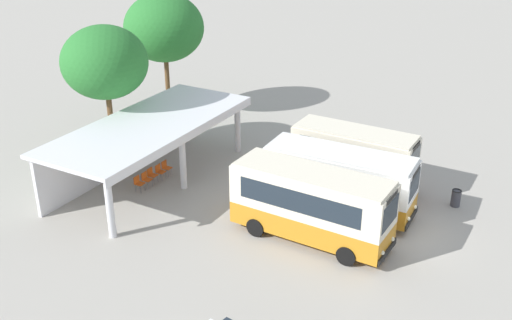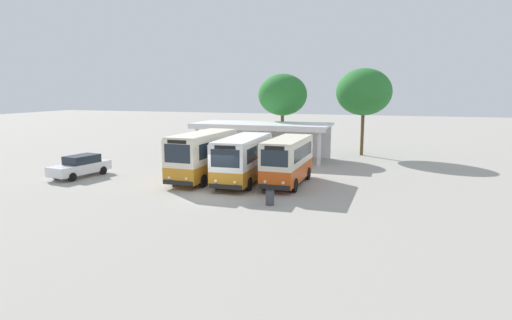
# 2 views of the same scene
# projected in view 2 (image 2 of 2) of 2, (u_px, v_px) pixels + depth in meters

# --- Properties ---
(ground_plane) EXTENTS (180.00, 180.00, 0.00)m
(ground_plane) POSITION_uv_depth(u_px,v_px,m) (215.00, 195.00, 26.33)
(ground_plane) COLOR #A39E93
(city_bus_nearest_orange) EXTENTS (2.57, 7.53, 3.43)m
(city_bus_nearest_orange) POSITION_uv_depth(u_px,v_px,m) (203.00, 154.00, 30.67)
(city_bus_nearest_orange) COLOR black
(city_bus_nearest_orange) RESTS_ON ground
(city_bus_second_in_row) EXTENTS (2.59, 7.56, 3.22)m
(city_bus_second_in_row) POSITION_uv_depth(u_px,v_px,m) (243.00, 158.00, 29.67)
(city_bus_second_in_row) COLOR black
(city_bus_second_in_row) RESTS_ON ground
(city_bus_middle_cream) EXTENTS (2.32, 6.72, 3.20)m
(city_bus_middle_cream) POSITION_uv_depth(u_px,v_px,m) (288.00, 159.00, 29.11)
(city_bus_middle_cream) COLOR black
(city_bus_middle_cream) RESTS_ON ground
(parked_car_flank) EXTENTS (2.45, 4.82, 1.62)m
(parked_car_flank) POSITION_uv_depth(u_px,v_px,m) (80.00, 166.00, 31.88)
(parked_car_flank) COLOR black
(parked_car_flank) RESTS_ON ground
(terminal_canopy) EXTENTS (12.67, 5.27, 3.40)m
(terminal_canopy) POSITION_uv_depth(u_px,v_px,m) (264.00, 131.00, 40.30)
(terminal_canopy) COLOR silver
(terminal_canopy) RESTS_ON ground
(waiting_chair_end_by_column) EXTENTS (0.45, 0.45, 0.86)m
(waiting_chair_end_by_column) POSITION_uv_depth(u_px,v_px,m) (247.00, 153.00, 40.33)
(waiting_chair_end_by_column) COLOR slate
(waiting_chair_end_by_column) RESTS_ON ground
(waiting_chair_second_from_end) EXTENTS (0.45, 0.45, 0.86)m
(waiting_chair_second_from_end) POSITION_uv_depth(u_px,v_px,m) (252.00, 154.00, 40.11)
(waiting_chair_second_from_end) COLOR slate
(waiting_chair_second_from_end) RESTS_ON ground
(waiting_chair_middle_seat) EXTENTS (0.45, 0.45, 0.86)m
(waiting_chair_middle_seat) POSITION_uv_depth(u_px,v_px,m) (258.00, 154.00, 39.99)
(waiting_chair_middle_seat) COLOR slate
(waiting_chair_middle_seat) RESTS_ON ground
(waiting_chair_fourth_seat) EXTENTS (0.45, 0.45, 0.86)m
(waiting_chair_fourth_seat) POSITION_uv_depth(u_px,v_px,m) (264.00, 154.00, 39.72)
(waiting_chair_fourth_seat) COLOR slate
(waiting_chair_fourth_seat) RESTS_ON ground
(waiting_chair_fifth_seat) EXTENTS (0.45, 0.45, 0.86)m
(waiting_chair_fifth_seat) POSITION_uv_depth(u_px,v_px,m) (269.00, 154.00, 39.55)
(waiting_chair_fifth_seat) COLOR slate
(waiting_chair_fifth_seat) RESTS_ON ground
(roadside_tree_behind_canopy) EXTENTS (4.86, 4.86, 8.04)m
(roadside_tree_behind_canopy) POSITION_uv_depth(u_px,v_px,m) (283.00, 95.00, 42.33)
(roadside_tree_behind_canopy) COLOR brown
(roadside_tree_behind_canopy) RESTS_ON ground
(roadside_tree_east_of_canopy) EXTENTS (5.38, 5.38, 8.55)m
(roadside_tree_east_of_canopy) POSITION_uv_depth(u_px,v_px,m) (364.00, 92.00, 41.58)
(roadside_tree_east_of_canopy) COLOR brown
(roadside_tree_east_of_canopy) RESTS_ON ground
(litter_bin_apron) EXTENTS (0.49, 0.49, 0.90)m
(litter_bin_apron) POSITION_uv_depth(u_px,v_px,m) (270.00, 197.00, 24.08)
(litter_bin_apron) COLOR #3F3F47
(litter_bin_apron) RESTS_ON ground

